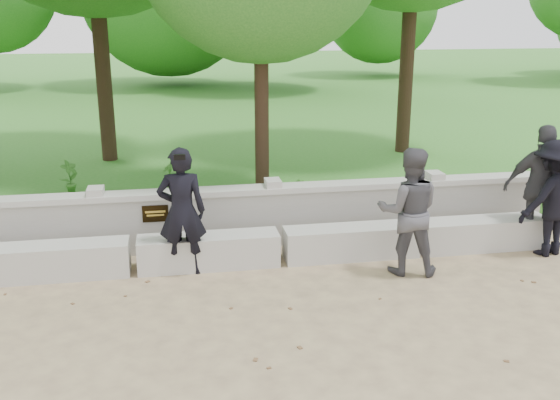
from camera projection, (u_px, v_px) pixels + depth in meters
The scene contains 11 objects.
ground at pixel (126, 342), 6.55m from camera, with size 80.00×80.00×0.00m, color tan.
lawn at pixel (152, 118), 19.71m from camera, with size 40.00×22.00×0.25m, color #2F7321.
concrete_bench at pixel (134, 256), 8.28m from camera, with size 11.90×0.45×0.45m.
parapet_wall at pixel (135, 222), 8.87m from camera, with size 12.50×0.35×0.90m.
man_main at pixel (182, 212), 8.07m from camera, with size 0.64×0.57×1.71m.
visitor_left at pixel (409, 211), 8.10m from camera, with size 0.96×0.83×1.69m.
visitor_mid at pixel (552, 198), 8.74m from camera, with size 1.20×0.88×1.66m.
visitor_right at pixel (543, 188), 8.96m from camera, with size 1.16×0.78×1.82m.
shrub_a at pixel (70, 177), 10.97m from camera, with size 0.32×0.21×0.60m, color #3A7628.
shrub_b at pixel (299, 197), 9.94m from camera, with size 0.29×0.23×0.52m, color #3A7628.
shrub_d at pixel (170, 177), 11.04m from camera, with size 0.31×0.27×0.55m, color #3A7628.
Camera 1 is at (0.57, -6.03, 3.33)m, focal length 40.00 mm.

